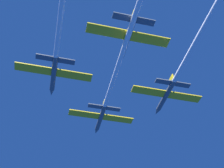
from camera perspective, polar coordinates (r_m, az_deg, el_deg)
name	(u,v)px	position (r m, az deg, el deg)	size (l,w,h in m)	color
jet_lead	(116,74)	(65.98, 0.71, 2.11)	(17.68, 59.13, 2.93)	#4C5660
jet_left_wing	(61,16)	(57.47, -10.24, 13.20)	(17.68, 56.00, 2.93)	#4C5660
jet_right_wing	(192,49)	(62.62, 15.62, 6.69)	(17.68, 54.13, 2.93)	#4C5660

